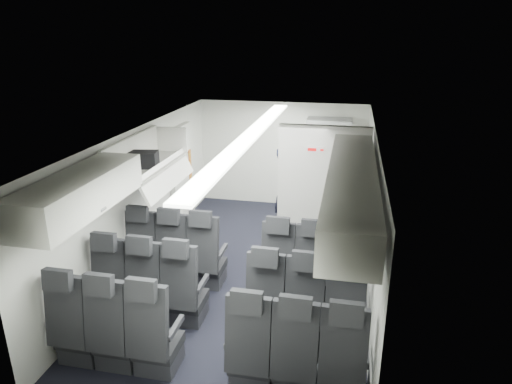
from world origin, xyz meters
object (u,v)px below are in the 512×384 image
at_px(seat_row_rear, 202,346).
at_px(galley_unit, 327,167).
at_px(seat_row_front, 242,264).
at_px(flight_attendant, 286,191).
at_px(seat_row_mid, 225,299).
at_px(carry_on_bag, 143,160).
at_px(boarding_door, 182,176).

relative_size(seat_row_rear, galley_unit, 1.75).
height_order(seat_row_front, flight_attendant, flight_attendant).
height_order(galley_unit, flight_attendant, galley_unit).
xyz_separation_m(seat_row_front, seat_row_mid, (0.00, -0.90, 0.00)).
distance_m(seat_row_mid, carry_on_bag, 2.27).
bearing_deg(galley_unit, seat_row_mid, -102.88).
xyz_separation_m(boarding_door, carry_on_bag, (0.19, -1.91, 0.82)).
xyz_separation_m(seat_row_mid, carry_on_bag, (-1.45, 1.08, 1.37)).
height_order(seat_row_rear, galley_unit, galley_unit).
bearing_deg(seat_row_rear, seat_row_mid, 90.00).
distance_m(seat_row_front, seat_row_mid, 0.90).
bearing_deg(carry_on_bag, flight_attendant, 36.68).
distance_m(seat_row_mid, galley_unit, 4.30).
xyz_separation_m(seat_row_front, seat_row_rear, (0.00, -1.80, 0.00)).
distance_m(seat_row_mid, flight_attendant, 3.02).
bearing_deg(carry_on_bag, seat_row_front, -17.50).
relative_size(seat_row_rear, flight_attendant, 2.07).
relative_size(galley_unit, carry_on_bag, 4.83).
height_order(seat_row_rear, carry_on_bag, carry_on_bag).
bearing_deg(seat_row_mid, seat_row_front, 90.00).
relative_size(seat_row_mid, seat_row_rear, 1.00).
xyz_separation_m(boarding_door, flight_attendant, (1.95, -0.01, -0.15)).
distance_m(galley_unit, carry_on_bag, 3.99).
distance_m(boarding_door, flight_attendant, 1.95).
distance_m(seat_row_front, boarding_door, 2.71).
relative_size(seat_row_mid, galley_unit, 1.75).
distance_m(seat_row_front, seat_row_rear, 1.80).
bearing_deg(carry_on_bag, seat_row_mid, -47.22).
distance_m(seat_row_rear, boarding_door, 4.25).
bearing_deg(galley_unit, seat_row_front, -106.28).
xyz_separation_m(seat_row_front, carry_on_bag, (-1.45, 0.18, 1.37)).
bearing_deg(flight_attendant, boarding_door, 78.75).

